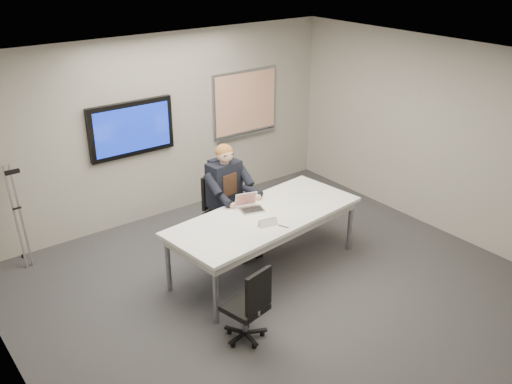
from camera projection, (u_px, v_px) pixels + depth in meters
floor at (286, 298)px, 6.98m from camera, size 6.00×6.00×0.02m
ceiling at (292, 69)px, 5.82m from camera, size 6.00×6.00×0.02m
wall_back at (161, 128)px, 8.58m from camera, size 6.00×0.02×2.80m
wall_left at (14, 283)px, 4.76m from camera, size 0.02×6.00×2.80m
wall_right at (452, 141)px, 8.05m from camera, size 0.02×6.00×2.80m
conference_table at (265, 221)px, 7.31m from camera, size 2.71×1.38×0.80m
tv_display at (132, 129)px, 8.23m from camera, size 1.30×0.09×0.80m
whiteboard at (245, 103)px, 9.36m from camera, size 1.25×0.08×1.10m
office_chair_far at (222, 221)px, 8.17m from camera, size 0.61×0.61×1.00m
office_chair_near at (248, 318)px, 6.14m from camera, size 0.52×0.52×0.93m
seated_person at (232, 209)px, 7.87m from camera, size 0.49×0.83×1.50m
crutch at (18, 215)px, 7.45m from camera, size 0.27×0.69×1.48m
laptop at (249, 205)px, 7.39m from camera, size 0.34×0.35×0.21m
name_tent at (268, 222)px, 6.97m from camera, size 0.24×0.10×0.09m
pen at (283, 226)px, 6.96m from camera, size 0.06×0.14×0.01m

